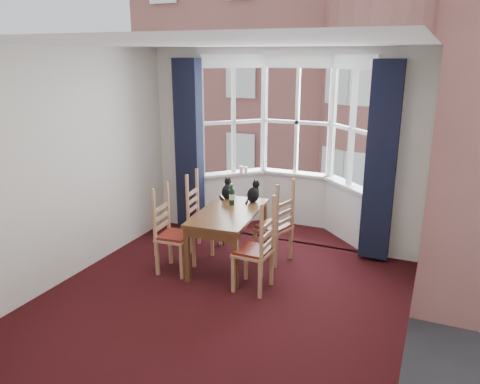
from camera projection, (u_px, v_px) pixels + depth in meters
The scene contains 22 objects.
floor at pixel (213, 309), 5.15m from camera, with size 4.50×4.50×0.00m, color black.
ceiling at pixel (208, 43), 4.36m from camera, with size 4.50×4.50×0.00m, color white.
wall_left at pixel (60, 169), 5.52m from camera, with size 4.50×4.50×0.00m, color silver.
wall_right at pixel (419, 213), 3.99m from camera, with size 4.50×4.50×0.00m, color silver.
wall_near at pixel (39, 282), 2.78m from camera, with size 4.00×4.00×0.00m, color silver.
wall_back_pier_left at pixel (182, 140), 7.37m from camera, with size 0.70×0.12×2.80m, color silver.
wall_back_pier_right at pixel (401, 158), 6.11m from camera, with size 0.70×0.12×2.80m, color silver.
bay_window at pixel (292, 142), 7.18m from camera, with size 2.76×0.94×2.80m.
curtain_left at pixel (189, 146), 7.13m from camera, with size 0.38×0.22×2.60m, color black.
curtain_right at pixel (381, 163), 6.05m from camera, with size 0.38×0.22×2.60m, color black.
dining_table at pixel (228, 218), 6.09m from camera, with size 0.83×1.40×0.75m.
chair_left_near at pixel (169, 236), 5.97m from camera, with size 0.43×0.45×0.92m.
chair_left_far at pixel (199, 218), 6.63m from camera, with size 0.45×0.46×0.92m.
chair_right_near at pixel (260, 253), 5.45m from camera, with size 0.41×0.43×0.92m.
chair_right_far at pixel (279, 229), 6.21m from camera, with size 0.50×0.51×0.92m.
cat_left at pixel (227, 190), 6.57m from camera, with size 0.21×0.25×0.30m.
cat_right at pixel (253, 193), 6.41m from camera, with size 0.20×0.25×0.31m.
wine_bottle at pixel (232, 195), 6.29m from camera, with size 0.07×0.07×0.29m.
candle_tall at pixel (241, 170), 7.48m from camera, with size 0.06×0.06×0.12m, color white.
candle_short at pixel (246, 170), 7.48m from camera, with size 0.06×0.06×0.10m, color white.
street at pixel (406, 174), 35.22m from camera, with size 80.00×80.00×0.00m, color #333335.
tenement_building at pixel (385, 85), 17.02m from camera, with size 18.40×7.80×15.20m.
Camera 1 is at (2.10, -4.08, 2.70)m, focal length 35.00 mm.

